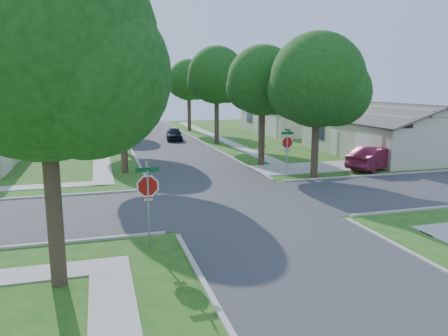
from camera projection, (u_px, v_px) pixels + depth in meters
ground at (237, 202)px, 21.00m from camera, size 100.00×100.00×0.00m
road_ns at (237, 202)px, 21.00m from camera, size 7.00×100.00×0.02m
sidewalk_ne at (217, 137)px, 47.20m from camera, size 1.20×40.00×0.04m
sidewalk_nw at (100, 141)px, 43.88m from camera, size 1.20×40.00×0.04m
driveway at (315, 167)px, 29.85m from camera, size 8.80×3.60×0.05m
stop_sign_sw at (148, 190)px, 14.91m from camera, size 1.05×0.80×2.98m
stop_sign_ne at (287, 144)px, 26.34m from camera, size 1.05×0.80×2.98m
tree_e_near at (263, 84)px, 29.75m from camera, size 4.97×4.80×8.28m
tree_e_mid at (217, 78)px, 40.97m from camera, size 5.59×5.40×9.21m
tree_e_far at (189, 82)px, 53.29m from camera, size 5.17×5.00×8.72m
tree_w_near at (122, 76)px, 27.10m from camera, size 5.38×5.20×8.97m
tree_w_mid at (114, 75)px, 38.36m from camera, size 5.80×5.60×9.56m
tree_w_far at (110, 86)px, 50.81m from camera, size 4.76×4.60×8.04m
tree_sw_corner at (45, 57)px, 11.21m from camera, size 6.21×6.00×9.55m
tree_ne_corner at (318, 85)px, 25.67m from camera, size 5.80×5.60×8.66m
house_ne_near at (383, 136)px, 35.46m from camera, size 8.42×13.60×4.23m
house_ne_far at (290, 120)px, 52.45m from camera, size 8.42×13.60×4.23m
house_nw_far at (3, 124)px, 46.57m from camera, size 8.42×13.60×4.23m
car_driveway at (375, 158)px, 29.18m from camera, size 4.93×3.42×1.54m
car_curb_east at (174, 134)px, 44.52m from camera, size 1.99×4.03×1.32m
car_curb_west at (126, 130)px, 48.99m from camera, size 2.09×4.29×1.20m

